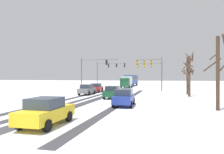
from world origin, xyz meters
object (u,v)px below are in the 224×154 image
object	(u,v)px
traffic_signal_near_right	(151,67)
car_yellow_cab_fifth	(46,111)
car_dark_green_third	(113,92)
bare_tree_sidewalk_far	(188,74)
car_red_lead	(96,88)
bare_tree_sidewalk_mid	(189,74)
box_truck_delivery	(126,81)
traffic_signal_far_left	(109,69)
bus_oncoming	(131,80)
bare_tree_sidewalk_near	(218,71)
traffic_signal_near_left	(92,68)
traffic_signal_far_right	(152,69)
car_grey_second	(87,90)
car_blue_fourth	(124,97)

from	to	relation	value
traffic_signal_near_right	car_yellow_cab_fifth	world-z (taller)	traffic_signal_near_right
car_dark_green_third	car_yellow_cab_fifth	size ratio (longest dim) A/B	1.00
car_yellow_cab_fifth	bare_tree_sidewalk_far	distance (m)	26.70
car_red_lead	bare_tree_sidewalk_mid	bearing A→B (deg)	-17.86
car_red_lead	car_yellow_cab_fifth	bearing A→B (deg)	-78.15
car_red_lead	box_truck_delivery	size ratio (longest dim) A/B	0.56
traffic_signal_far_left	car_red_lead	size ratio (longest dim) A/B	1.70
car_yellow_cab_fifth	box_truck_delivery	world-z (taller)	box_truck_delivery
traffic_signal_far_left	bus_oncoming	xyz separation A→B (m)	(2.87, 17.08, -2.83)
bare_tree_sidewalk_near	traffic_signal_near_left	bearing A→B (deg)	133.40
traffic_signal_near_right	bare_tree_sidewalk_mid	size ratio (longest dim) A/B	1.03
traffic_signal_far_left	bus_oncoming	bearing A→B (deg)	80.45
traffic_signal_near_left	bus_oncoming	distance (m)	27.72
traffic_signal_near_left	car_yellow_cab_fifth	distance (m)	28.25
car_red_lead	box_truck_delivery	xyz separation A→B (m)	(2.67, 17.12, 0.82)
car_red_lead	bare_tree_sidewalk_mid	distance (m)	16.51
bare_tree_sidewalk_near	traffic_signal_far_right	bearing A→B (deg)	102.35
car_grey_second	car_dark_green_third	world-z (taller)	same
traffic_signal_near_left	bare_tree_sidewalk_far	bearing A→B (deg)	-8.94
car_red_lead	car_blue_fourth	xyz separation A→B (m)	(8.26, -16.59, 0.00)
car_yellow_cab_fifth	bus_oncoming	xyz separation A→B (m)	(-3.24, 54.54, 1.18)
car_yellow_cab_fifth	box_truck_delivery	distance (m)	42.87
box_truck_delivery	bare_tree_sidewalk_far	xyz separation A→B (m)	(13.10, -18.32, 1.70)
car_blue_fourth	bus_oncoming	world-z (taller)	bus_oncoming
bus_oncoming	bare_tree_sidewalk_mid	bearing A→B (deg)	-68.42
traffic_signal_near_right	bare_tree_sidewalk_near	world-z (taller)	traffic_signal_near_right
car_blue_fourth	bare_tree_sidewalk_far	distance (m)	17.32
bus_oncoming	box_truck_delivery	size ratio (longest dim) A/B	1.49
bare_tree_sidewalk_mid	traffic_signal_far_left	bearing A→B (deg)	134.07
traffic_signal_far_right	box_truck_delivery	distance (m)	7.42
traffic_signal_near_left	bare_tree_sidewalk_near	bearing A→B (deg)	-46.60
traffic_signal_near_left	car_dark_green_third	world-z (taller)	traffic_signal_near_left
traffic_signal_far_right	bare_tree_sidewalk_mid	distance (m)	21.60
car_blue_fourth	car_yellow_cab_fifth	bearing A→B (deg)	-107.60
car_red_lead	bare_tree_sidewalk_near	world-z (taller)	bare_tree_sidewalk_near
car_dark_green_third	car_red_lead	bearing A→B (deg)	119.13
car_red_lead	bare_tree_sidewalk_near	xyz separation A→B (m)	(16.41, -17.36, 2.51)
traffic_signal_far_left	car_yellow_cab_fifth	xyz separation A→B (m)	(6.11, -37.46, -4.01)
car_red_lead	car_dark_green_third	size ratio (longest dim) A/B	1.01
car_red_lead	box_truck_delivery	distance (m)	17.35
bare_tree_sidewalk_mid	car_red_lead	bearing A→B (deg)	162.14
car_dark_green_third	bus_oncoming	distance (m)	38.95
car_blue_fourth	car_yellow_cab_fifth	xyz separation A→B (m)	(-2.88, -9.06, 0.00)
bare_tree_sidewalk_far	bus_oncoming	bearing A→B (deg)	114.38
traffic_signal_far_left	car_grey_second	size ratio (longest dim) A/B	1.72
car_grey_second	traffic_signal_near_right	bearing A→B (deg)	43.03
traffic_signal_near_left	traffic_signal_far_right	distance (m)	17.63
traffic_signal_far_right	car_blue_fourth	xyz separation A→B (m)	(-0.95, -32.16, -3.98)
traffic_signal_far_right	car_grey_second	size ratio (longest dim) A/B	1.58
traffic_signal_near_right	car_red_lead	distance (m)	11.09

